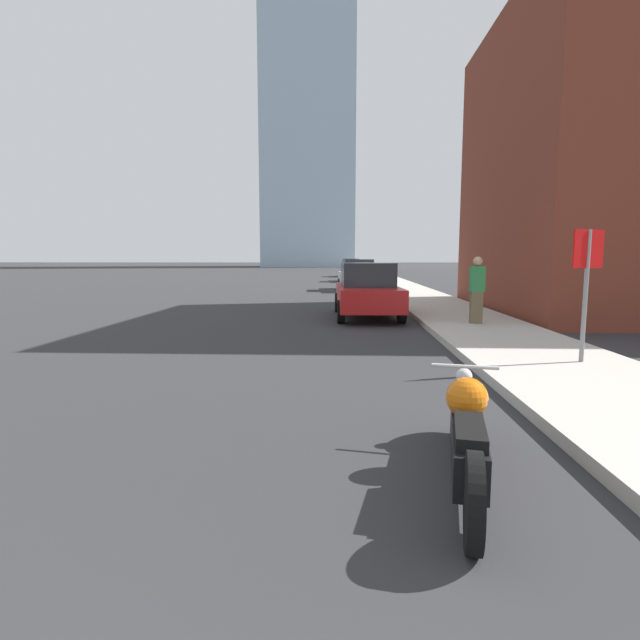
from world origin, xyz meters
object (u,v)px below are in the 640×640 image
object	(u,v)px
parked_car_blue	(356,271)
parked_car_white	(357,275)
parked_car_red	(367,290)
stop_sign	(587,272)
pedestrian	(477,289)
motorcycle	(467,433)
parked_car_black	(351,268)

from	to	relation	value
parked_car_blue	parked_car_white	bearing A→B (deg)	-95.39
parked_car_red	stop_sign	size ratio (longest dim) A/B	2.21
pedestrian	parked_car_white	bearing A→B (deg)	99.63
motorcycle	stop_sign	xyz separation A→B (m)	(2.81, 4.10, 1.19)
parked_car_black	parked_car_red	bearing A→B (deg)	-88.36
motorcycle	parked_car_red	distance (m)	11.26
parked_car_white	parked_car_blue	xyz separation A→B (m)	(0.18, 10.50, -0.01)
parked_car_red	parked_car_blue	xyz separation A→B (m)	(0.24, 23.27, 0.01)
parked_car_black	stop_sign	distance (m)	40.67
parked_car_black	pedestrian	distance (m)	35.95
parked_car_blue	pedestrian	xyz separation A→B (m)	(2.40, -25.71, 0.18)
parked_car_blue	parked_car_black	world-z (taller)	parked_car_black
motorcycle	pedestrian	bearing A→B (deg)	86.27
motorcycle	parked_car_blue	xyz separation A→B (m)	(-0.04, 34.51, 0.44)
parked_car_red	motorcycle	bearing A→B (deg)	-90.82
parked_car_red	stop_sign	distance (m)	7.82
motorcycle	stop_sign	size ratio (longest dim) A/B	1.20
parked_car_red	parked_car_blue	distance (m)	23.27
parked_car_white	parked_car_black	size ratio (longest dim) A/B	1.10
parked_car_black	stop_sign	world-z (taller)	stop_sign
parked_car_red	parked_car_black	bearing A→B (deg)	87.70
parked_car_blue	pedestrian	world-z (taller)	pedestrian
motorcycle	parked_car_red	size ratio (longest dim) A/B	0.54
parked_car_white	pedestrian	xyz separation A→B (m)	(2.58, -15.21, 0.17)
motorcycle	parked_car_blue	world-z (taller)	parked_car_blue
parked_car_blue	parked_car_black	size ratio (longest dim) A/B	1.01
motorcycle	parked_car_white	distance (m)	24.02
stop_sign	pedestrian	bearing A→B (deg)	95.50
parked_car_black	parked_car_white	bearing A→B (deg)	-88.23
parked_car_white	motorcycle	bearing A→B (deg)	-94.45
parked_car_white	pedestrian	distance (m)	15.43
pedestrian	parked_car_black	bearing A→B (deg)	94.16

